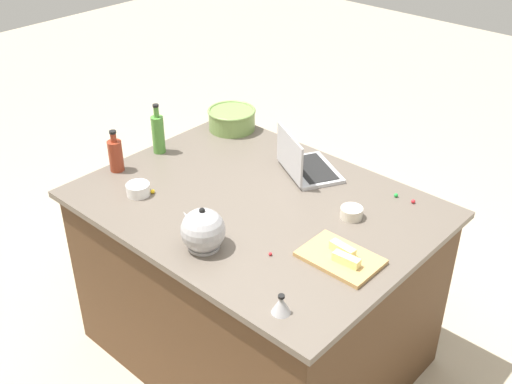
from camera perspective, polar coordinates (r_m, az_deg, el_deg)
ground_plane at (r=3.36m, az=-0.00°, el=-13.93°), size 12.00×12.00×0.00m
island_counter at (r=3.06m, az=-0.00°, el=-7.99°), size 1.53×1.16×0.90m
laptop at (r=3.00m, az=4.41°, el=2.49°), size 0.38×0.35×0.22m
mixing_bowl_large at (r=3.42m, az=-2.22°, el=6.70°), size 0.26×0.26×0.11m
bottle_olive at (r=3.20m, az=-8.92°, el=5.32°), size 0.06×0.06×0.26m
bottle_soy at (r=3.07m, az=-12.69°, el=3.34°), size 0.07×0.07×0.21m
kettle at (r=2.48m, az=-4.87°, el=-3.53°), size 0.21×0.18×0.20m
cutting_board at (r=2.46m, az=7.69°, el=-5.98°), size 0.31×0.21×0.02m
butter_stick_left at (r=2.47m, az=7.90°, el=-5.17°), size 0.11×0.05×0.04m
butter_stick_right at (r=2.41m, az=8.24°, el=-6.12°), size 0.11×0.04×0.04m
ramekin_small at (r=2.71m, az=8.70°, el=-1.87°), size 0.10×0.10×0.05m
ramekin_medium at (r=2.88m, az=-10.70°, el=0.24°), size 0.11×0.11×0.05m
kitchen_timer at (r=2.20m, az=2.31°, el=-10.22°), size 0.07×0.07×0.08m
candy_0 at (r=2.47m, az=1.31°, el=-5.67°), size 0.01×0.01×0.01m
candy_1 at (r=2.53m, az=-4.50°, el=-4.62°), size 0.02×0.02×0.02m
candy_2 at (r=2.89m, az=-9.41°, el=0.05°), size 0.02×0.02×0.02m
candy_4 at (r=2.86m, az=14.15°, el=-0.84°), size 0.02×0.02×0.02m
candy_5 at (r=2.89m, az=12.66°, el=-0.29°), size 0.02×0.02×0.02m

